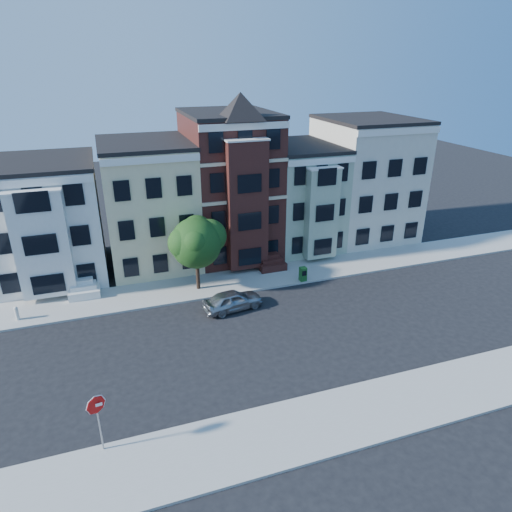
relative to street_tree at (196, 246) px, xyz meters
name	(u,v)px	position (x,y,z in m)	size (l,w,h in m)	color
ground	(293,331)	(4.57, -7.66, -3.61)	(120.00, 120.00, 0.00)	black
far_sidewalk	(254,279)	(4.57, 0.34, -3.53)	(60.00, 4.00, 0.15)	#9E9B93
near_sidewalk	(357,414)	(4.57, -15.66, -3.53)	(60.00, 4.00, 0.15)	#9E9B93
house_white	(47,221)	(-10.43, 6.84, 0.89)	(8.00, 9.00, 9.00)	silver
house_yellow	(149,205)	(-2.43, 6.84, 1.39)	(7.00, 9.00, 10.00)	beige
house_brown	(230,186)	(4.57, 6.84, 2.39)	(7.00, 9.00, 12.00)	#3B1813
house_green	(298,196)	(11.07, 6.84, 0.89)	(6.00, 9.00, 9.00)	#9BAC91
house_cream	(365,180)	(18.07, 6.84, 1.89)	(8.00, 9.00, 11.00)	beige
street_tree	(196,246)	(0.00, 0.00, 0.00)	(5.94, 5.94, 6.92)	#235319
parked_car	(233,300)	(1.66, -3.64, -2.89)	(1.69, 4.21, 1.44)	#9FA3A7
newspaper_box	(303,274)	(8.06, -1.36, -2.89)	(0.51, 0.45, 1.13)	#1F5F25
fire_hydrant	(17,315)	(-12.43, -0.55, -3.07)	(0.27, 0.27, 0.78)	beige
stop_sign	(99,420)	(-7.37, -13.96, -1.78)	(0.92, 0.13, 3.35)	#BB0605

